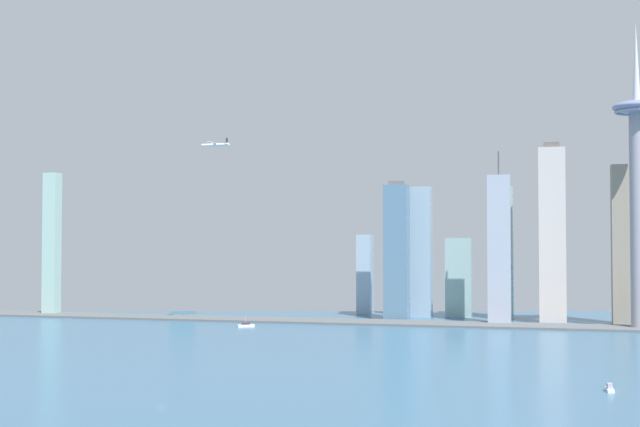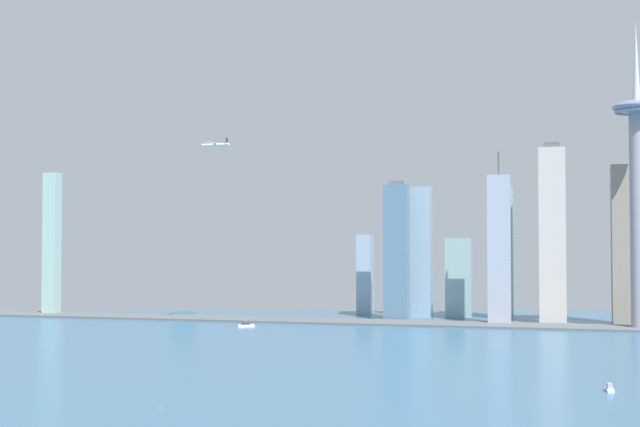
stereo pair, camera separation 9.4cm
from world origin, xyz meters
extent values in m
plane|color=#386181|center=(0.00, 0.00, 0.00)|extent=(6000.00, 6000.00, 0.00)
cube|color=#575C5F|center=(0.00, 444.13, 1.06)|extent=(995.67, 51.81, 2.12)
cylinder|color=#928F9A|center=(271.95, 448.15, 103.68)|extent=(14.48, 14.48, 207.37)
ellipsoid|color=slate|center=(271.95, 448.15, 207.37)|extent=(44.13, 44.13, 12.43)
torus|color=#928F9A|center=(271.95, 448.15, 203.02)|extent=(39.99, 39.99, 2.49)
cone|color=silver|center=(271.95, 448.15, 250.91)|extent=(7.24, 7.24, 74.65)
cube|color=#406D78|center=(-228.13, 547.24, 22.56)|extent=(25.03, 16.95, 45.12)
cylinder|color=#4C4C51|center=(-228.13, 547.24, 55.30)|extent=(1.60, 1.60, 20.37)
cube|color=gray|center=(262.51, 493.72, 78.66)|extent=(21.63, 17.55, 157.33)
cube|color=#A2AABD|center=(144.13, 465.94, 73.57)|extent=(22.15, 17.56, 147.14)
cylinder|color=#4C4C51|center=(144.13, 465.94, 159.00)|extent=(1.60, 1.60, 23.73)
cube|color=#93B4B1|center=(97.54, 537.36, 42.65)|extent=(27.90, 13.08, 85.29)
cube|color=#94B4B1|center=(145.05, 533.96, 69.77)|extent=(20.86, 28.00, 139.54)
cube|color=#585A54|center=(145.05, 533.96, 144.70)|extent=(12.52, 16.80, 10.32)
cube|color=#9DC2B7|center=(-346.25, 454.68, 79.19)|extent=(16.03, 13.97, 158.37)
cube|color=slate|center=(38.41, 486.05, 70.07)|extent=(24.70, 22.34, 140.14)
cube|color=slate|center=(38.41, 486.05, 142.36)|extent=(14.82, 13.41, 4.44)
cube|color=beige|center=(195.15, 487.19, 87.71)|extent=(26.04, 15.94, 175.42)
cube|color=#605957|center=(195.15, 487.19, 178.09)|extent=(15.62, 9.56, 5.35)
cube|color=#91ADC3|center=(58.22, 529.96, 70.33)|extent=(21.77, 21.61, 140.67)
cube|color=#9EB6CA|center=(-9.52, 556.12, 44.66)|extent=(16.39, 19.70, 89.31)
cube|color=white|center=(219.93, 94.45, 0.86)|extent=(4.51, 11.37, 1.73)
cube|color=#A497B4|center=(219.93, 94.45, 3.13)|extent=(2.93, 5.08, 2.81)
cube|color=white|center=(-89.26, 378.09, 1.08)|extent=(16.32, 13.68, 2.16)
cube|color=#372C48|center=(-89.26, 378.09, 3.11)|extent=(7.98, 7.16, 1.90)
cylinder|color=silver|center=(-89.26, 378.09, 7.41)|extent=(0.24, 0.24, 6.71)
cylinder|color=white|center=(-121.46, 379.84, 175.56)|extent=(28.70, 5.19, 2.72)
sphere|color=white|center=(-135.69, 381.08, 175.56)|extent=(2.72, 2.72, 2.72)
cube|color=white|center=(-121.46, 379.84, 176.79)|extent=(5.82, 32.36, 0.50)
cube|color=white|center=(-109.50, 378.79, 175.97)|extent=(3.09, 11.42, 0.40)
cube|color=#2D333D|center=(-109.50, 378.79, 179.42)|extent=(2.15, 0.68, 5.00)
camera|label=1|loc=(184.83, -397.02, 81.38)|focal=48.07mm
camera|label=2|loc=(184.92, -397.00, 81.38)|focal=48.07mm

